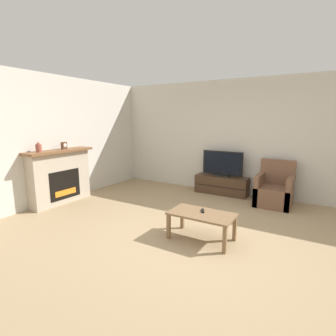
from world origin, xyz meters
TOP-DOWN VIEW (x-y plane):
  - ground_plane at (0.00, 0.00)m, footprint 24.00×24.00m
  - wall_back at (0.00, 2.79)m, footprint 12.00×0.06m
  - wall_left at (-3.57, 0.00)m, footprint 0.06×12.00m
  - fireplace at (-3.38, 0.08)m, footprint 0.43×1.45m
  - mantel_vase_left at (-3.37, -0.36)m, footprint 0.11×0.11m
  - mantel_clock at (-3.37, 0.23)m, footprint 0.08×0.11m
  - tv_stand at (-0.65, 2.52)m, footprint 1.25×0.41m
  - tv at (-0.65, 2.52)m, footprint 0.98×0.18m
  - armchair at (0.58, 2.31)m, footprint 0.70×0.76m
  - coffee_table at (-0.07, 0.01)m, footprint 0.96×0.52m
  - remote at (-0.08, 0.08)m, footprint 0.10×0.15m

SIDE VIEW (x-z plane):
  - ground_plane at x=0.00m, z-range 0.00..0.00m
  - tv_stand at x=-0.65m, z-range 0.00..0.43m
  - armchair at x=0.58m, z-range -0.17..0.76m
  - coffee_table at x=-0.07m, z-range 0.15..0.57m
  - remote at x=-0.08m, z-range 0.42..0.44m
  - fireplace at x=-3.38m, z-range 0.01..1.16m
  - tv at x=-0.65m, z-range 0.41..1.02m
  - mantel_clock at x=-3.37m, z-range 1.15..1.30m
  - mantel_vase_left at x=-3.37m, z-range 1.14..1.33m
  - wall_back at x=0.00m, z-range 0.00..2.70m
  - wall_left at x=-3.57m, z-range 0.00..2.70m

